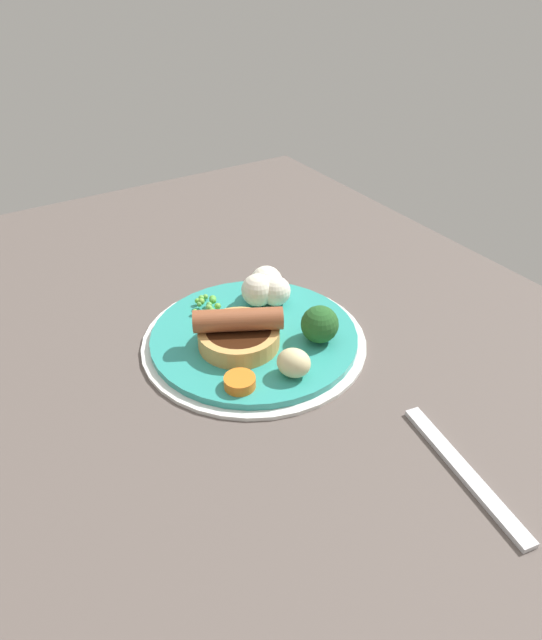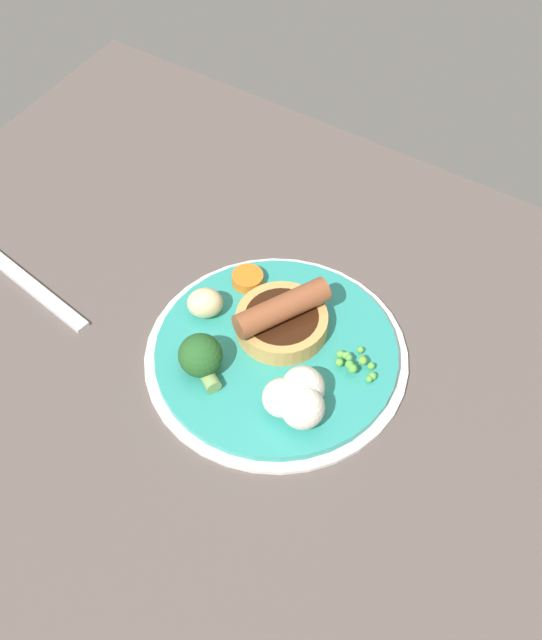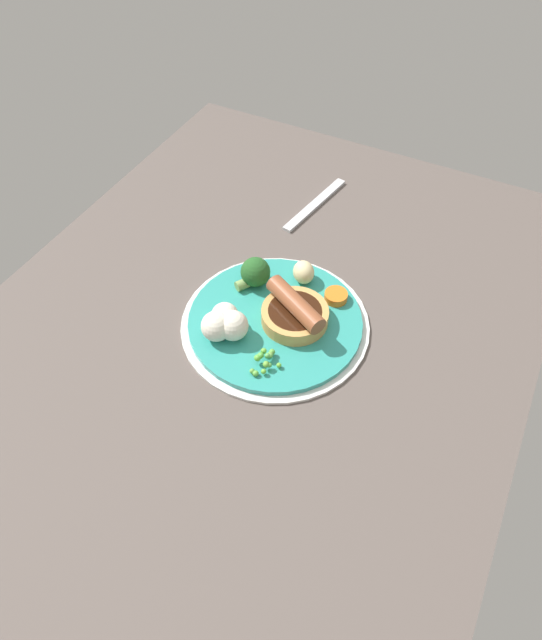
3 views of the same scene
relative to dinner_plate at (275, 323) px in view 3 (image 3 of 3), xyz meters
The scene contains 9 objects.
dining_table 4.91cm from the dinner_plate, 41.98° to the right, with size 110.00×80.00×3.00cm, color #564C47.
dinner_plate is the anchor object (origin of this frame).
sausage_pudding 3.94cm from the dinner_plate, 110.59° to the left, with size 9.92×10.73×5.05cm.
pea_pile 8.60cm from the dinner_plate, 16.67° to the left, with size 4.96×3.83×1.71cm.
broccoli_floret_near 8.71cm from the dinner_plate, 130.32° to the right, with size 5.64×4.80×4.65cm.
cauliflower_floret 8.27cm from the dinner_plate, 42.67° to the right, with size 6.62×6.50×4.46cm.
potato_chunk_2 9.63cm from the dinner_plate, behind, with size 3.92×3.30×3.45cm, color beige.
carrot_slice_6 10.23cm from the dinner_plate, 140.56° to the left, with size 3.55×3.55×1.28cm, color orange.
fork 29.57cm from the dinner_plate, 167.46° to the right, with size 18.00×1.60×0.60cm, color silver.
Camera 3 is at (46.14, 27.61, 68.60)cm, focal length 32.00 mm.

